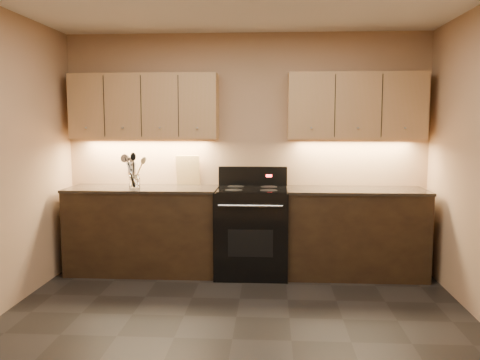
{
  "coord_description": "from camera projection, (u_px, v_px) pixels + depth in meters",
  "views": [
    {
      "loc": [
        0.28,
        -3.66,
        1.63
      ],
      "look_at": [
        -0.03,
        1.45,
        1.05
      ],
      "focal_mm": 38.0,
      "sensor_mm": 36.0,
      "label": 1
    }
  ],
  "objects": [
    {
      "name": "wall_back",
      "position": [
        246.0,
        152.0,
        5.67
      ],
      "size": [
        4.0,
        0.04,
        2.6
      ],
      "primitive_type": "cube",
      "color": "tan",
      "rests_on": "ground"
    },
    {
      "name": "upper_cab_right",
      "position": [
        356.0,
        106.0,
        5.39
      ],
      "size": [
        1.44,
        0.3,
        0.7
      ],
      "primitive_type": "cube",
      "color": "tan",
      "rests_on": "wall_back"
    },
    {
      "name": "stove",
      "position": [
        252.0,
        230.0,
        5.44
      ],
      "size": [
        0.76,
        0.68,
        1.14
      ],
      "color": "black",
      "rests_on": "ground"
    },
    {
      "name": "counter_right",
      "position": [
        355.0,
        232.0,
        5.39
      ],
      "size": [
        1.46,
        0.62,
        0.93
      ],
      "color": "black",
      "rests_on": "ground"
    },
    {
      "name": "black_turner",
      "position": [
        134.0,
        170.0,
        5.39
      ],
      "size": [
        0.2,
        0.16,
        0.37
      ],
      "primitive_type": null,
      "rotation": [
        -0.27,
        -0.2,
        0.4
      ],
      "color": "black",
      "rests_on": "utensil_crock"
    },
    {
      "name": "outlet_plate",
      "position": [
        132.0,
        167.0,
        5.76
      ],
      "size": [
        0.08,
        0.01,
        0.12
      ],
      "primitive_type": "cube",
      "color": "#B2B5BA",
      "rests_on": "wall_back"
    },
    {
      "name": "floor",
      "position": [
        232.0,
        339.0,
        3.83
      ],
      "size": [
        4.0,
        4.0,
        0.0
      ],
      "primitive_type": "plane",
      "color": "black",
      "rests_on": "ground"
    },
    {
      "name": "steel_spatula",
      "position": [
        137.0,
        171.0,
        5.42
      ],
      "size": [
        0.17,
        0.11,
        0.34
      ],
      "primitive_type": null,
      "rotation": [
        -0.0,
        -0.22,
        -0.2
      ],
      "color": "silver",
      "rests_on": "utensil_crock"
    },
    {
      "name": "upper_cab_left",
      "position": [
        145.0,
        107.0,
        5.53
      ],
      "size": [
        1.6,
        0.3,
        0.7
      ],
      "primitive_type": "cube",
      "color": "tan",
      "rests_on": "wall_back"
    },
    {
      "name": "counter_left",
      "position": [
        144.0,
        230.0,
        5.53
      ],
      "size": [
        1.62,
        0.62,
        0.93
      ],
      "color": "black",
      "rests_on": "ground"
    },
    {
      "name": "steel_skimmer",
      "position": [
        137.0,
        170.0,
        5.38
      ],
      "size": [
        0.24,
        0.14,
        0.37
      ],
      "primitive_type": null,
      "rotation": [
        -0.14,
        -0.45,
        -0.01
      ],
      "color": "silver",
      "rests_on": "utensil_crock"
    },
    {
      "name": "black_spoon",
      "position": [
        134.0,
        170.0,
        5.44
      ],
      "size": [
        0.06,
        0.09,
        0.36
      ],
      "primitive_type": null,
      "rotation": [
        0.09,
        0.01,
        0.01
      ],
      "color": "black",
      "rests_on": "utensil_crock"
    },
    {
      "name": "wooden_spoon",
      "position": [
        132.0,
        171.0,
        5.41
      ],
      "size": [
        0.19,
        0.1,
        0.33
      ],
      "primitive_type": null,
      "rotation": [
        -0.11,
        0.42,
        0.06
      ],
      "color": "#D4B772",
      "rests_on": "utensil_crock"
    },
    {
      "name": "utensil_crock",
      "position": [
        135.0,
        182.0,
        5.42
      ],
      "size": [
        0.14,
        0.14,
        0.14
      ],
      "color": "white",
      "rests_on": "counter_left"
    },
    {
      "name": "cutting_board",
      "position": [
        188.0,
        170.0,
        5.69
      ],
      "size": [
        0.27,
        0.09,
        0.33
      ],
      "primitive_type": "cube",
      "rotation": [
        0.18,
        0.0,
        -0.06
      ],
      "color": "#D4B772",
      "rests_on": "counter_left"
    }
  ]
}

